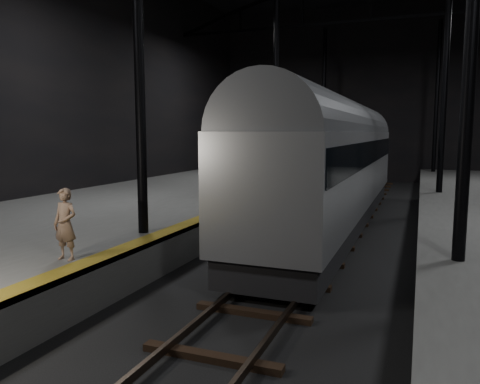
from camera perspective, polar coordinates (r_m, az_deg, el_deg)
The scene contains 6 objects.
ground at distance 15.17m, azimuth 9.26°, elevation -6.68°, with size 44.00×44.00×0.00m, color black.
platform_left at distance 18.11m, azimuth -14.63°, elevation -2.94°, with size 9.00×43.80×1.00m, color #545452.
tactile_strip at distance 15.93m, azimuth -2.18°, elevation -2.23°, with size 0.50×43.80×0.01m, color olive.
track at distance 15.15m, azimuth 9.27°, elevation -6.43°, with size 2.40×43.00×0.24m.
train at distance 17.99m, azimuth 11.61°, elevation 4.10°, with size 2.71×18.02×4.82m.
woman at distance 10.31m, azimuth -20.53°, elevation -3.70°, with size 0.55×0.36×1.50m, color #97755C.
Camera 1 is at (2.99, -14.43, 3.62)m, focal length 35.00 mm.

